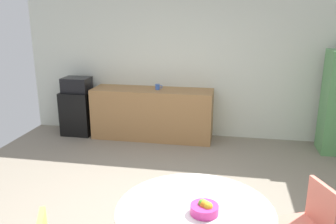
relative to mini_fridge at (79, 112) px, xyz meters
The scene contains 9 objects.
ground_plane 3.35m from the mini_fridge, 52.85° to the right, with size 6.00×6.00×0.00m, color gray.
wall_back 2.23m from the mini_fridge, ahead, with size 6.00×0.10×2.60m, color silver.
counter_block 1.42m from the mini_fridge, ahead, with size 2.14×0.60×0.90m, color #9E7042.
mini_fridge is the anchor object (origin of this frame).
microwave 0.53m from the mini_fridge, ahead, with size 0.48×0.38×0.26m, color black.
round_table 4.33m from the mini_fridge, 53.64° to the right, with size 1.23×1.23×0.75m.
chair_coral 4.68m from the mini_fridge, 41.26° to the right, with size 0.55×0.55×0.83m.
fruit_bowl 4.43m from the mini_fridge, 53.22° to the right, with size 0.21×0.21×0.11m.
mug_white 1.62m from the mini_fridge, ahead, with size 0.13×0.08×0.09m.
Camera 1 is at (0.78, -3.18, 2.21)m, focal length 37.02 mm.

